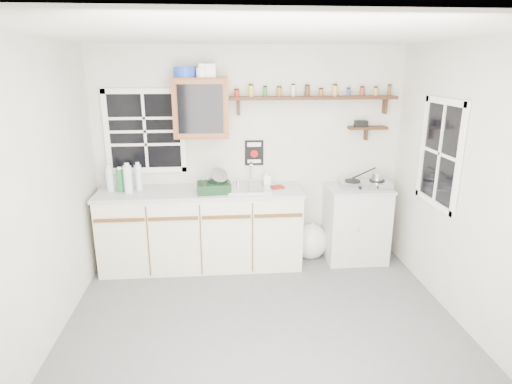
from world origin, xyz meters
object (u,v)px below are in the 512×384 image
(main_cabinet, at_px, (202,228))
(spice_shelf, at_px, (313,97))
(dish_rack, at_px, (215,185))
(hotplate, at_px, (365,184))
(right_cabinet, at_px, (355,223))
(upper_cabinet, at_px, (201,108))

(main_cabinet, distance_m, spice_shelf, 1.97)
(dish_rack, bearing_deg, main_cabinet, 145.71)
(main_cabinet, height_order, hotplate, hotplate)
(right_cabinet, relative_size, dish_rack, 2.36)
(main_cabinet, xyz_separation_m, right_cabinet, (1.83, 0.03, -0.01))
(right_cabinet, height_order, upper_cabinet, upper_cabinet)
(main_cabinet, xyz_separation_m, hotplate, (1.91, 0.01, 0.49))
(right_cabinet, relative_size, upper_cabinet, 1.40)
(main_cabinet, xyz_separation_m, dish_rack, (0.17, -0.10, 0.55))
(main_cabinet, relative_size, upper_cabinet, 3.55)
(hotplate, bearing_deg, main_cabinet, -174.91)
(main_cabinet, bearing_deg, spice_shelf, 9.31)
(right_cabinet, distance_m, dish_rack, 1.76)
(dish_rack, height_order, hotplate, dish_rack)
(main_cabinet, bearing_deg, upper_cabinet, 76.32)
(upper_cabinet, bearing_deg, hotplate, -4.23)
(main_cabinet, distance_m, right_cabinet, 1.84)
(main_cabinet, xyz_separation_m, spice_shelf, (1.30, 0.21, 1.47))
(main_cabinet, relative_size, dish_rack, 6.00)
(hotplate, bearing_deg, spice_shelf, 166.02)
(right_cabinet, distance_m, upper_cabinet, 2.26)
(spice_shelf, bearing_deg, dish_rack, -164.72)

